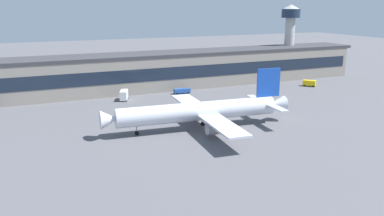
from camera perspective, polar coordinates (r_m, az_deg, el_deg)
ground_plane at (r=111.77m, az=2.19°, el=-2.87°), size 600.00×600.00×0.00m
terminal_building at (r=162.24m, az=-6.74°, el=5.19°), size 198.90×17.76×14.62m
airliner at (r=110.02m, az=1.29°, el=-0.44°), size 53.78×46.06×15.80m
control_tower at (r=197.63m, az=13.76°, el=10.46°), size 8.66×8.66×33.43m
crew_van at (r=175.52m, az=16.34°, el=3.46°), size 5.04×5.39×2.55m
stair_truck at (r=145.60m, az=-9.68°, el=1.86°), size 4.40×6.46×3.55m
belt_loader at (r=154.53m, az=-1.47°, el=2.48°), size 6.55×2.56×1.95m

